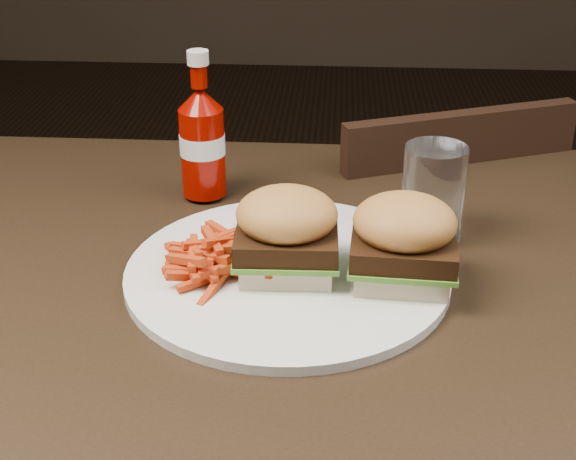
# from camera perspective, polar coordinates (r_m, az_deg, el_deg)

# --- Properties ---
(dining_table) EXTENTS (1.20, 0.80, 0.04)m
(dining_table) POSITION_cam_1_polar(r_m,az_deg,el_deg) (0.83, -1.46, -5.04)
(dining_table) COLOR black
(dining_table) RESTS_ON ground
(chair_far) EXTENTS (0.47, 0.47, 0.03)m
(chair_far) POSITION_cam_1_polar(r_m,az_deg,el_deg) (1.42, 7.63, -4.70)
(chair_far) COLOR black
(chair_far) RESTS_ON ground
(plate) EXTENTS (0.34, 0.34, 0.01)m
(plate) POSITION_cam_1_polar(r_m,az_deg,el_deg) (0.83, -0.05, -3.06)
(plate) COLOR white
(plate) RESTS_ON dining_table
(sandwich_half_a) EXTENTS (0.09, 0.09, 0.02)m
(sandwich_half_a) POSITION_cam_1_polar(r_m,az_deg,el_deg) (0.82, -0.09, -2.24)
(sandwich_half_a) COLOR #FAEBC6
(sandwich_half_a) RESTS_ON plate
(sandwich_half_b) EXTENTS (0.10, 0.09, 0.02)m
(sandwich_half_b) POSITION_cam_1_polar(r_m,az_deg,el_deg) (0.82, 8.06, -2.80)
(sandwich_half_b) COLOR beige
(sandwich_half_b) RESTS_ON plate
(fries_pile) EXTENTS (0.10, 0.10, 0.04)m
(fries_pile) POSITION_cam_1_polar(r_m,az_deg,el_deg) (0.83, -4.71, -1.31)
(fries_pile) COLOR #B23F1F
(fries_pile) RESTS_ON plate
(ketchup_bottle) EXTENTS (0.07, 0.07, 0.11)m
(ketchup_bottle) POSITION_cam_1_polar(r_m,az_deg,el_deg) (0.99, -6.08, 5.53)
(ketchup_bottle) COLOR #820700
(ketchup_bottle) RESTS_ON dining_table
(tumbler) EXTENTS (0.07, 0.07, 0.11)m
(tumbler) POSITION_cam_1_polar(r_m,az_deg,el_deg) (0.90, 10.27, 2.60)
(tumbler) COLOR white
(tumbler) RESTS_ON dining_table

